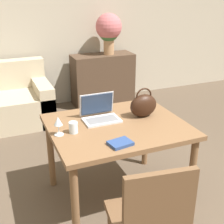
% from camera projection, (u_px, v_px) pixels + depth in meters
% --- Properties ---
extents(wall_back, '(10.00, 0.06, 2.70)m').
position_uv_depth(wall_back, '(53.00, 17.00, 4.63)').
color(wall_back, '#BCB29E').
rests_on(wall_back, ground_plane).
extents(dining_table, '(1.13, 0.93, 0.73)m').
position_uv_depth(dining_table, '(117.00, 134.00, 2.65)').
color(dining_table, brown).
rests_on(dining_table, ground_plane).
extents(chair, '(0.50, 0.50, 0.92)m').
position_uv_depth(chair, '(150.00, 219.00, 1.89)').
color(chair, brown).
rests_on(chair, ground_plane).
extents(sideboard, '(0.96, 0.40, 0.80)m').
position_uv_depth(sideboard, '(103.00, 79.00, 4.98)').
color(sideboard, '#4C3828').
rests_on(sideboard, ground_plane).
extents(laptop, '(0.31, 0.24, 0.22)m').
position_uv_depth(laptop, '(99.00, 112.00, 2.70)').
color(laptop, silver).
rests_on(laptop, dining_table).
extents(drinking_glass, '(0.07, 0.07, 0.09)m').
position_uv_depth(drinking_glass, '(73.00, 127.00, 2.45)').
color(drinking_glass, silver).
rests_on(drinking_glass, dining_table).
extents(wine_glass, '(0.07, 0.07, 0.15)m').
position_uv_depth(wine_glass, '(58.00, 122.00, 2.39)').
color(wine_glass, silver).
rests_on(wine_glass, dining_table).
extents(handbag, '(0.25, 0.14, 0.26)m').
position_uv_depth(handbag, '(143.00, 105.00, 2.73)').
color(handbag, black).
rests_on(handbag, dining_table).
extents(flower_vase, '(0.40, 0.40, 0.62)m').
position_uv_depth(flower_vase, '(109.00, 29.00, 4.69)').
color(flower_vase, tan).
rests_on(flower_vase, sideboard).
extents(book, '(0.19, 0.15, 0.02)m').
position_uv_depth(book, '(120.00, 143.00, 2.28)').
color(book, navy).
rests_on(book, dining_table).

